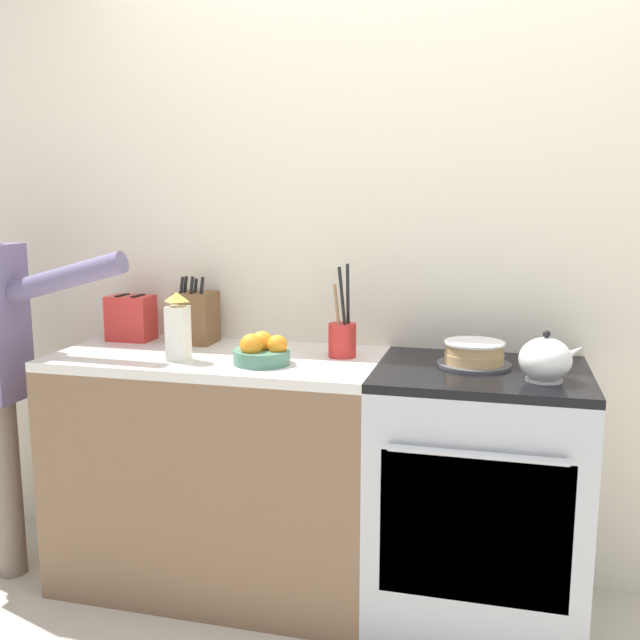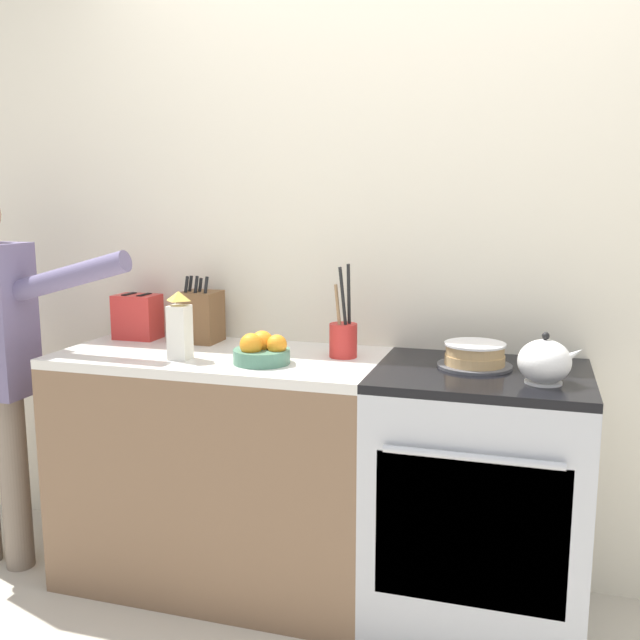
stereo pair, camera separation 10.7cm
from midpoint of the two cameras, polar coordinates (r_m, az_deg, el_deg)
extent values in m
cube|color=silver|center=(2.73, 8.42, 6.09)|extent=(8.00, 0.04, 2.60)
cube|color=brown|center=(2.81, -6.72, -12.01)|extent=(1.20, 0.59, 0.86)
cube|color=silver|center=(2.67, -6.91, -3.02)|extent=(1.20, 0.59, 0.03)
cube|color=#B7BABF|center=(2.60, 13.62, -13.99)|extent=(0.71, 0.59, 0.87)
cube|color=black|center=(2.33, 13.20, -16.31)|extent=(0.58, 0.01, 0.48)
cylinder|color=#B7BABF|center=(2.21, 13.42, -10.65)|extent=(0.53, 0.02, 0.02)
cube|color=black|center=(2.46, 14.04, -4.33)|extent=(0.71, 0.59, 0.03)
cylinder|color=#4C4C51|center=(2.50, 13.45, -3.59)|extent=(0.25, 0.25, 0.01)
cylinder|color=tan|center=(2.49, 13.47, -3.11)|extent=(0.20, 0.20, 0.03)
cylinder|color=tan|center=(2.49, 13.50, -2.36)|extent=(0.20, 0.20, 0.03)
cylinder|color=white|center=(2.48, 13.52, -1.89)|extent=(0.21, 0.21, 0.01)
cylinder|color=white|center=(2.35, 18.68, -4.74)|extent=(0.11, 0.11, 0.01)
ellipsoid|color=white|center=(2.33, 18.77, -3.18)|extent=(0.16, 0.16, 0.14)
cone|color=white|center=(2.33, 20.71, -2.68)|extent=(0.08, 0.04, 0.07)
sphere|color=black|center=(2.31, 18.88, -1.22)|extent=(0.02, 0.02, 0.02)
cube|color=brown|center=(2.87, -8.42, 0.25)|extent=(0.14, 0.15, 0.20)
cylinder|color=black|center=(2.84, -9.57, 2.82)|extent=(0.01, 0.03, 0.07)
cylinder|color=black|center=(2.82, -8.80, 2.81)|extent=(0.01, 0.03, 0.07)
cylinder|color=black|center=(2.80, -8.02, 2.78)|extent=(0.01, 0.03, 0.07)
cylinder|color=black|center=(2.87, -9.27, 2.88)|extent=(0.01, 0.03, 0.06)
cylinder|color=black|center=(2.85, -8.49, 2.79)|extent=(0.01, 0.03, 0.06)
cylinder|color=red|center=(2.58, 3.06, -1.64)|extent=(0.10, 0.10, 0.12)
cylinder|color=black|center=(2.54, 3.12, 1.04)|extent=(0.04, 0.02, 0.29)
cylinder|color=black|center=(2.55, 3.53, 1.21)|extent=(0.01, 0.05, 0.30)
cylinder|color=#A37A51|center=(2.55, 2.69, 0.37)|extent=(0.04, 0.04, 0.22)
cylinder|color=#4C7F66|center=(2.49, -3.47, -2.91)|extent=(0.20, 0.20, 0.05)
sphere|color=orange|center=(2.46, -2.24, -1.99)|extent=(0.07, 0.07, 0.07)
sphere|color=orange|center=(2.46, -4.30, -1.98)|extent=(0.08, 0.08, 0.08)
sphere|color=orange|center=(2.50, -3.44, -1.76)|extent=(0.08, 0.08, 0.08)
cube|color=red|center=(2.99, -13.41, 0.26)|extent=(0.18, 0.12, 0.18)
cube|color=black|center=(3.00, -14.06, 2.03)|extent=(0.02, 0.09, 0.00)
cube|color=black|center=(2.96, -12.89, 1.99)|extent=(0.02, 0.09, 0.00)
cube|color=black|center=(3.03, -14.99, 1.02)|extent=(0.02, 0.02, 0.01)
cube|color=white|center=(2.57, -9.99, -0.99)|extent=(0.07, 0.07, 0.19)
pyramid|color=#E0BC4C|center=(2.55, -10.08, 1.91)|extent=(0.07, 0.07, 0.03)
cylinder|color=#7A6B5B|center=(3.12, -22.31, -11.91)|extent=(0.11, 0.11, 0.71)
cylinder|color=slate|center=(2.74, -18.46, 3.28)|extent=(0.50, 0.08, 0.21)
camera|label=1|loc=(0.05, -88.77, 0.21)|focal=40.00mm
camera|label=2|loc=(0.05, 91.23, -0.21)|focal=40.00mm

